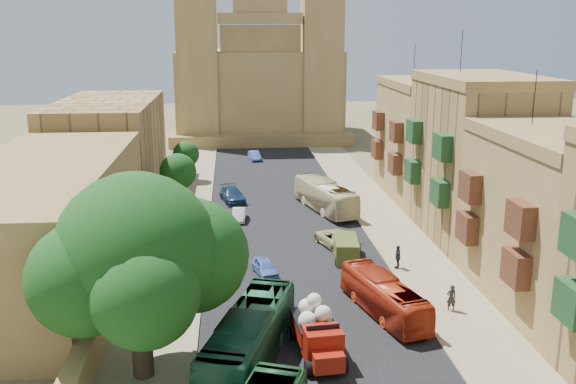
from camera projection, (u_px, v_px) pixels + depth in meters
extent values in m
cube|color=black|center=(284.00, 223.00, 59.20)|extent=(14.00, 140.00, 0.01)
cube|color=#887859|center=(385.00, 221.00, 60.03)|extent=(5.00, 140.00, 0.01)
cube|color=#887859|center=(180.00, 226.00, 58.37)|extent=(5.00, 140.00, 0.01)
cube|color=#887859|center=(359.00, 221.00, 59.80)|extent=(0.25, 140.00, 0.12)
cube|color=#887859|center=(208.00, 225.00, 58.58)|extent=(0.25, 140.00, 0.12)
cube|color=#1B4421|center=(572.00, 303.00, 31.02)|extent=(0.90, 2.20, 2.00)
cube|color=olive|center=(558.00, 225.00, 40.96)|extent=(8.00, 14.00, 10.50)
cube|color=olive|center=(568.00, 138.00, 39.56)|extent=(8.20, 14.00, 0.80)
cylinder|color=black|center=(535.00, 98.00, 41.63)|extent=(0.06, 0.06, 3.60)
cube|color=#532C1B|center=(516.00, 268.00, 37.10)|extent=(0.90, 2.20, 2.00)
cube|color=#532C1B|center=(467.00, 228.00, 44.67)|extent=(0.90, 2.20, 2.00)
cube|color=#532C1B|center=(520.00, 220.00, 36.38)|extent=(0.90, 2.20, 2.00)
cube|color=#532C1B|center=(470.00, 187.00, 43.94)|extent=(0.90, 2.20, 2.00)
cube|color=#9B7A46|center=(477.00, 162.00, 54.16)|extent=(8.00, 14.00, 13.00)
cube|color=olive|center=(484.00, 80.00, 52.45)|extent=(8.20, 14.00, 0.80)
cylinder|color=black|center=(461.00, 51.00, 54.53)|extent=(0.06, 0.06, 3.60)
cube|color=#1B4421|center=(440.00, 193.00, 50.38)|extent=(0.90, 2.20, 2.00)
cube|color=#1B4421|center=(412.00, 171.00, 57.94)|extent=(0.90, 2.20, 2.00)
cube|color=#1B4421|center=(443.00, 147.00, 49.48)|extent=(0.90, 2.20, 2.00)
cube|color=#1B4421|center=(414.00, 131.00, 57.04)|extent=(0.90, 2.20, 2.00)
cube|color=olive|center=(427.00, 142.00, 67.86)|extent=(8.00, 14.00, 11.50)
cube|color=olive|center=(430.00, 84.00, 66.34)|extent=(8.20, 14.00, 0.80)
cylinder|color=black|center=(414.00, 61.00, 68.41)|extent=(0.06, 0.06, 3.60)
cube|color=#532C1B|center=(395.00, 163.00, 64.03)|extent=(0.90, 2.20, 2.00)
cube|color=#532C1B|center=(377.00, 149.00, 71.59)|extent=(0.90, 2.20, 2.00)
cube|color=#532C1B|center=(396.00, 132.00, 63.23)|extent=(0.90, 2.20, 2.00)
cube|color=#532C1B|center=(378.00, 121.00, 70.80)|extent=(0.90, 2.20, 2.00)
cube|color=olive|center=(130.00, 255.00, 48.24)|extent=(1.00, 40.00, 1.80)
cube|color=olive|center=(43.00, 223.00, 45.01)|extent=(10.00, 28.00, 8.40)
cube|color=#9B7A46|center=(109.00, 146.00, 69.90)|extent=(10.00, 22.00, 10.00)
cube|color=olive|center=(258.00, 93.00, 106.68)|extent=(26.00, 20.00, 14.00)
cube|color=olive|center=(262.00, 140.00, 98.06)|extent=(28.00, 4.00, 1.80)
cube|color=olive|center=(261.00, 79.00, 97.45)|extent=(12.00, 2.00, 16.00)
cube|color=olive|center=(260.00, 18.00, 95.25)|extent=(12.60, 2.40, 1.60)
cube|color=olive|center=(260.00, 7.00, 94.83)|extent=(8.00, 2.00, 2.40)
cube|color=olive|center=(197.00, 49.00, 96.76)|extent=(6.00, 6.00, 29.00)
cube|color=olive|center=(322.00, 48.00, 98.42)|extent=(6.00, 6.00, 29.00)
cylinder|color=#36281B|center=(142.00, 339.00, 32.78)|extent=(1.08, 1.08, 4.09)
sphere|color=#0E350F|center=(137.00, 254.00, 31.63)|extent=(8.18, 8.18, 8.18)
sphere|color=#0E350F|center=(191.00, 255.00, 33.26)|extent=(6.03, 6.03, 6.03)
sphere|color=#0E350F|center=(85.00, 279.00, 30.70)|extent=(5.60, 5.60, 5.60)
sphere|color=#0E350F|center=(144.00, 294.00, 29.46)|extent=(5.17, 5.17, 5.17)
sphere|color=#0E350F|center=(119.00, 223.00, 33.60)|extent=(4.74, 4.74, 4.74)
cylinder|color=#36281B|center=(151.00, 296.00, 40.72)|extent=(0.44, 0.44, 1.96)
sphere|color=#0E350F|center=(150.00, 267.00, 40.23)|extent=(2.85, 2.85, 2.85)
cylinder|color=#36281B|center=(168.00, 236.00, 52.29)|extent=(0.44, 0.44, 2.05)
sphere|color=#0E350F|center=(167.00, 212.00, 51.78)|extent=(2.98, 2.98, 2.98)
cylinder|color=#36281B|center=(179.00, 196.00, 63.81)|extent=(0.44, 0.44, 2.49)
sphere|color=#0E350F|center=(178.00, 172.00, 63.19)|extent=(3.63, 3.63, 3.63)
cylinder|color=#36281B|center=(187.00, 172.00, 75.44)|extent=(0.44, 0.44, 2.12)
sphere|color=#0E350F|center=(186.00, 154.00, 74.91)|extent=(3.09, 3.09, 3.09)
cube|color=maroon|center=(314.00, 327.00, 35.97)|extent=(2.39, 3.59, 0.85)
cube|color=black|center=(314.00, 320.00, 35.85)|extent=(2.44, 3.64, 0.11)
cube|color=maroon|center=(323.00, 344.00, 33.87)|extent=(2.13, 1.79, 1.70)
cube|color=maroon|center=(328.00, 361.00, 32.88)|extent=(1.71, 1.28, 0.95)
cube|color=black|center=(323.00, 332.00, 33.71)|extent=(1.80, 0.26, 0.85)
cylinder|color=black|center=(308.00, 368.00, 33.10)|extent=(0.41, 0.88, 0.85)
cylinder|color=black|center=(344.00, 365.00, 33.44)|extent=(0.41, 0.88, 0.85)
cylinder|color=black|center=(293.00, 332.00, 37.07)|extent=(0.41, 0.88, 0.85)
cylinder|color=black|center=(325.00, 329.00, 37.40)|extent=(0.41, 0.88, 0.85)
sphere|color=beige|center=(308.00, 321.00, 35.17)|extent=(1.04, 1.04, 1.04)
sphere|color=beige|center=(323.00, 317.00, 35.60)|extent=(1.04, 1.04, 1.04)
sphere|color=beige|center=(311.00, 311.00, 36.33)|extent=(1.04, 1.04, 1.04)
sphere|color=beige|center=(307.00, 307.00, 35.69)|extent=(0.95, 0.95, 0.95)
sphere|color=beige|center=(323.00, 314.00, 34.92)|extent=(0.95, 0.95, 0.95)
sphere|color=beige|center=(314.00, 301.00, 35.47)|extent=(0.85, 0.85, 0.85)
cube|color=#4B5720|center=(346.00, 249.00, 49.83)|extent=(2.15, 4.19, 1.67)
cylinder|color=black|center=(337.00, 261.00, 48.61)|extent=(0.33, 0.69, 0.67)
cylinder|color=black|center=(358.00, 261.00, 48.59)|extent=(0.33, 0.69, 0.67)
cylinder|color=black|center=(335.00, 249.00, 51.33)|extent=(0.33, 0.69, 0.67)
cylinder|color=black|center=(354.00, 249.00, 51.31)|extent=(0.33, 0.69, 0.67)
imported|color=#1D5337|center=(249.00, 338.00, 33.98)|extent=(5.83, 11.30, 3.07)
imported|color=#A62811|center=(384.00, 297.00, 40.01)|extent=(4.18, 8.95, 2.43)
imported|color=beige|center=(325.00, 196.00, 62.98)|extent=(5.24, 10.81, 2.93)
imported|color=#5172C0|center=(265.00, 267.00, 46.69)|extent=(2.10, 3.62, 1.16)
imported|color=silver|center=(239.00, 215.00, 59.95)|extent=(1.38, 3.46, 1.12)
imported|color=tan|center=(336.00, 238.00, 52.80)|extent=(3.75, 5.48, 1.39)
imported|color=#152B48|center=(232.00, 195.00, 66.44)|extent=(3.02, 5.29, 1.45)
imported|color=white|center=(313.00, 180.00, 73.70)|extent=(2.40, 3.67, 1.16)
imported|color=#4266C3|center=(254.00, 156.00, 87.59)|extent=(1.80, 3.81, 1.21)
imported|color=#272729|center=(451.00, 298.00, 40.67)|extent=(0.66, 0.45, 1.75)
imported|color=#292A2E|center=(398.00, 257.00, 47.87)|extent=(0.44, 1.05, 1.80)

